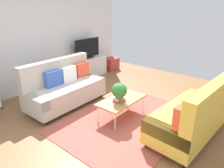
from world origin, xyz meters
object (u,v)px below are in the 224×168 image
table_book_0 (119,101)px  bottle_1 (85,56)px  potted_plant (119,91)px  bottle_0 (83,57)px  storage_trunk (111,64)px  vase_0 (73,58)px  tv (88,49)px  vase_1 (77,58)px  couch_green (194,115)px  tv_console (88,67)px  coffee_table (122,100)px  couch_beige (64,87)px

table_book_0 → bottle_1: bottle_1 is taller
potted_plant → bottle_0: 2.88m
storage_trunk → vase_0: 1.76m
tv → potted_plant: (-1.59, -2.56, -0.29)m
tv → vase_1: (-0.41, 0.07, -0.23)m
potted_plant → vase_0: (1.01, 2.63, 0.06)m
couch_green → vase_1: size_ratio=12.13×
tv_console → bottle_0: bearing=-170.8°
coffee_table → tv: tv is taller
tv_console → table_book_0: 2.99m
potted_plant → tv: bearing=58.2°
couch_green → vase_0: 4.06m
couch_beige → vase_1: 1.86m
coffee_table → vase_0: vase_0 is taller
couch_beige → bottle_1: size_ratio=9.04×
couch_green → potted_plant: bearing=110.9°
tv_console → vase_0: size_ratio=8.05×
coffee_table → vase_1: 2.81m
coffee_table → table_book_0: (-0.11, -0.02, 0.04)m
couch_beige → potted_plant: (0.24, -1.47, 0.21)m
tv_console → tv: size_ratio=1.40×
couch_beige → couch_green: same height
tv → table_book_0: 3.02m
vase_1 → bottle_1: bearing=-18.8°
vase_1 → bottle_0: size_ratio=0.99×
vase_1 → bottle_0: (0.16, -0.09, 0.00)m
couch_green → vase_0: bearing=85.4°
bottle_1 → potted_plant: bearing=-119.6°
couch_beige → bottle_1: couch_beige is taller
couch_beige → tv: bearing=-151.0°
potted_plant → vase_1: size_ratio=2.61×
couch_green → table_book_0: 1.46m
tv_console → vase_1: size_ratio=8.71×
bottle_0 → bottle_1: 0.10m
couch_beige → coffee_table: bearing=103.5°
bottle_1 → bottle_0: bearing=180.0°
coffee_table → tv_console: bearing=60.3°
couch_beige → tv: tv is taller
potted_plant → tv_console: bearing=58.4°
couch_beige → bottle_1: 2.02m
couch_green → potted_plant: couch_green is taller
potted_plant → table_book_0: bearing=39.2°
vase_1 → tv: bearing=-9.7°
tv → storage_trunk: (1.10, -0.08, -0.73)m
tv → tv_console: bearing=90.0°
couch_green → vase_1: bearing=83.0°
table_book_0 → vase_1: bearing=66.3°
vase_0 → bottle_1: size_ratio=0.82×
couch_green → tv: (1.17, 3.94, 0.51)m
potted_plant → vase_0: 2.82m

